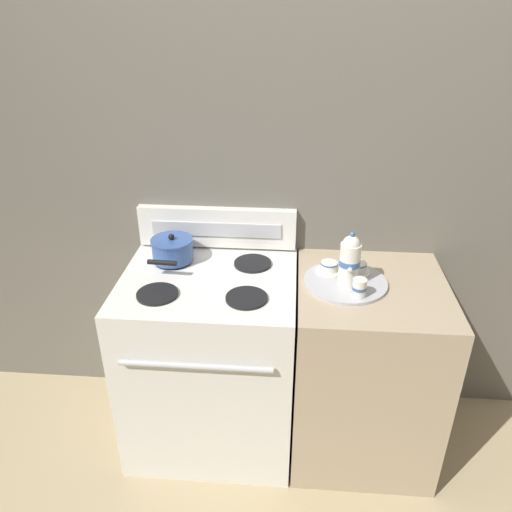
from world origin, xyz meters
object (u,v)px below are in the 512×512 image
Objects in this scene: teacup_left at (329,267)px; creamer_jug at (359,288)px; stove at (212,360)px; saucepan at (172,249)px; serving_tray at (345,282)px; teapot at (350,260)px; teacup_right at (358,268)px.

creamer_jug is (0.11, -0.19, 0.02)m from teacup_left.
stove is 0.81m from creamer_jug.
saucepan is 0.75× the size of serving_tray.
teapot reaches higher than teacup_right.
teapot is 0.12m from creamer_jug.
stove is 11.66× the size of creamer_jug.
saucepan is 2.30× the size of teacup_left.
saucepan is 0.79m from serving_tray.
saucepan is 0.80m from teapot.
teapot is at bearing -1.19° from stove.
teapot is at bearing -75.20° from serving_tray.
teacup_left is 0.12m from teacup_right.
teacup_right reaches higher than serving_tray.
serving_tray reaches higher than stove.
teacup_left reaches higher than stove.
serving_tray is at bearing 1.14° from stove.
saucepan is at bearing 142.06° from stove.
saucepan is 3.42× the size of creamer_jug.
teacup_left is at bearing 133.10° from serving_tray.
stove is 3.78× the size of teapot.
creamer_jug reaches higher than teacup_left.
teacup_right is (0.65, 0.09, 0.48)m from stove.
teapot is (0.78, -0.16, 0.06)m from saucepan.
teapot reaches higher than teacup_left.
serving_tray is 0.13m from creamer_jug.
creamer_jug is at bearing -68.98° from teapot.
teacup_left is (0.52, 0.08, 0.48)m from stove.
teacup_right reaches higher than stove.
teapot reaches higher than creamer_jug.
saucepan is 0.83m from teacup_right.
teapot reaches higher than stove.
saucepan reaches higher than serving_tray.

